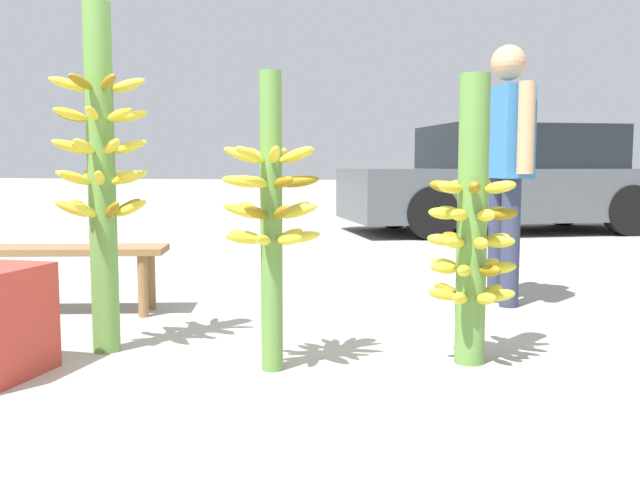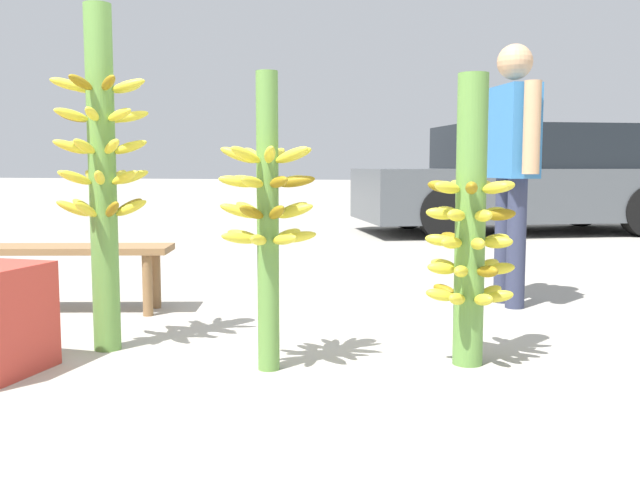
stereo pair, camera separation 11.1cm
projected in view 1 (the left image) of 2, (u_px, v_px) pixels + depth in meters
ground_plane at (245, 376)px, 3.04m from camera, size 80.00×80.00×0.00m
banana_stalk_left at (101, 171)px, 3.35m from camera, size 0.45×0.45×1.64m
banana_stalk_center at (271, 211)px, 3.05m from camera, size 0.43×0.42×1.29m
banana_stalk_right at (472, 228)px, 3.17m from camera, size 0.40×0.40×1.29m
vendor_person at (506, 152)px, 4.51m from camera, size 0.36×0.61×1.64m
market_bench at (57, 258)px, 4.27m from camera, size 1.33×0.70×0.41m
parked_car at (508, 181)px, 9.57m from camera, size 4.60×3.41×1.41m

